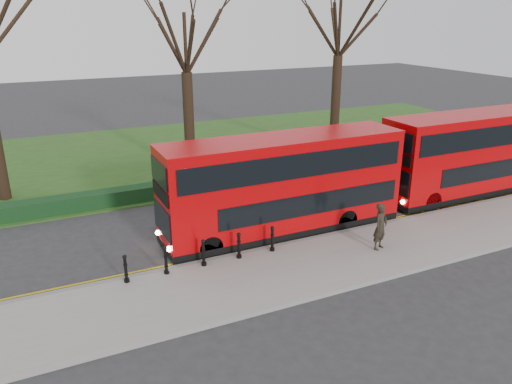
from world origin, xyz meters
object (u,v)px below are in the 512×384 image
bollard_row (204,253)px  bus_rear (476,154)px  bus_lead (283,186)px  pedestrian (381,226)px

bollard_row → bus_rear: size_ratio=0.55×
bus_lead → bus_rear: bearing=0.7°
bollard_row → pedestrian: pedestrian is taller
pedestrian → bus_rear: bearing=-1.1°
bollard_row → bus_rear: 15.91m
bus_rear → pedestrian: bearing=-158.3°
pedestrian → bollard_row: bearing=143.6°
bollard_row → bus_rear: bearing=6.8°
bus_rear → bus_lead: bearing=-179.3°
bollard_row → pedestrian: size_ratio=3.06×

